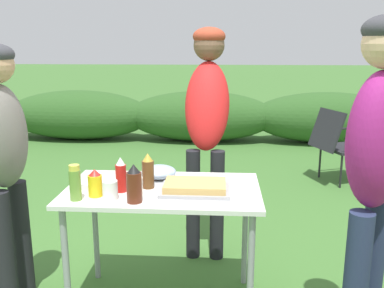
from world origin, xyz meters
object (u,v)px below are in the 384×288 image
at_px(plate_stack, 100,182).
at_px(ketchup_bottle, 121,175).
at_px(standing_person_in_gray_fleece, 376,157).
at_px(bbq_sauce_bottle, 134,184).
at_px(standing_person_with_beanie, 4,149).
at_px(mixing_bowl, 159,172).
at_px(beer_bottle, 148,171).
at_px(mayo_bottle, 137,185).
at_px(relish_jar, 75,183).
at_px(mustard_bottle, 95,183).
at_px(standing_person_in_olive_jacket, 207,111).
at_px(camp_chair_green_behind_table, 339,142).
at_px(folding_table, 163,201).
at_px(paper_cup_stack, 110,190).
at_px(food_tray, 195,187).

height_order(plate_stack, ketchup_bottle, ketchup_bottle).
bearing_deg(standing_person_in_gray_fleece, bbq_sauce_bottle, -56.79).
relative_size(bbq_sauce_bottle, standing_person_with_beanie, 0.13).
bearing_deg(mixing_bowl, beer_bottle, -100.41).
distance_m(plate_stack, mayo_bottle, 0.31).
bearing_deg(standing_person_with_beanie, ketchup_bottle, -89.77).
distance_m(plate_stack, ketchup_bottle, 0.20).
bearing_deg(relish_jar, standing_person_in_gray_fleece, -4.85).
bearing_deg(mustard_bottle, standing_person_with_beanie, 166.45).
relative_size(ketchup_bottle, standing_person_in_olive_jacket, 0.12).
height_order(mayo_bottle, camp_chair_green_behind_table, mayo_bottle).
relative_size(bbq_sauce_bottle, relish_jar, 1.07).
xyz_separation_m(plate_stack, mayo_bottle, (0.25, -0.18, 0.05)).
height_order(folding_table, paper_cup_stack, paper_cup_stack).
height_order(folding_table, beer_bottle, beer_bottle).
bearing_deg(relish_jar, mixing_bowl, 46.92).
height_order(beer_bottle, standing_person_with_beanie, standing_person_with_beanie).
bearing_deg(mixing_bowl, camp_chair_green_behind_table, 53.43).
height_order(food_tray, ketchup_bottle, ketchup_bottle).
xyz_separation_m(bbq_sauce_bottle, beer_bottle, (0.03, 0.23, -0.00)).
xyz_separation_m(mustard_bottle, ketchup_bottle, (0.12, 0.08, 0.02)).
xyz_separation_m(mixing_bowl, paper_cup_stack, (-0.20, -0.39, 0.01)).
distance_m(mayo_bottle, camp_chair_green_behind_table, 3.18).
distance_m(standing_person_in_olive_jacket, camp_chair_green_behind_table, 2.33).
height_order(ketchup_bottle, standing_person_in_olive_jacket, standing_person_in_olive_jacket).
bearing_deg(standing_person_in_olive_jacket, mayo_bottle, -108.84).
height_order(food_tray, standing_person_in_olive_jacket, standing_person_in_olive_jacket).
height_order(folding_table, standing_person_in_gray_fleece, standing_person_in_gray_fleece).
bearing_deg(folding_table, mayo_bottle, -130.73).
distance_m(ketchup_bottle, standing_person_with_beanie, 0.70).
height_order(food_tray, mustard_bottle, mustard_bottle).
distance_m(paper_cup_stack, standing_person_with_beanie, 0.70).
xyz_separation_m(bbq_sauce_bottle, camp_chair_green_behind_table, (1.76, 2.71, -0.37)).
distance_m(folding_table, mayo_bottle, 0.23).
relative_size(relish_jar, standing_person_in_olive_jacket, 0.11).
height_order(mayo_bottle, relish_jar, relish_jar).
height_order(standing_person_with_beanie, standing_person_in_gray_fleece, standing_person_in_gray_fleece).
relative_size(mixing_bowl, relish_jar, 1.11).
bearing_deg(camp_chair_green_behind_table, beer_bottle, -56.15).
distance_m(mixing_bowl, mustard_bottle, 0.45).
bearing_deg(paper_cup_stack, camp_chair_green_behind_table, 54.62).
distance_m(mixing_bowl, paper_cup_stack, 0.44).
distance_m(mixing_bowl, standing_person_in_olive_jacket, 0.68).
distance_m(relish_jar, standing_person_with_beanie, 0.53).
xyz_separation_m(folding_table, food_tray, (0.19, -0.05, 0.10)).
bearing_deg(plate_stack, standing_person_in_gray_fleece, -14.96).
bearing_deg(ketchup_bottle, camp_chair_green_behind_table, 53.76).
relative_size(folding_table, standing_person_with_beanie, 0.71).
distance_m(mustard_bottle, bbq_sauce_bottle, 0.24).
bearing_deg(folding_table, standing_person_in_gray_fleece, -18.30).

